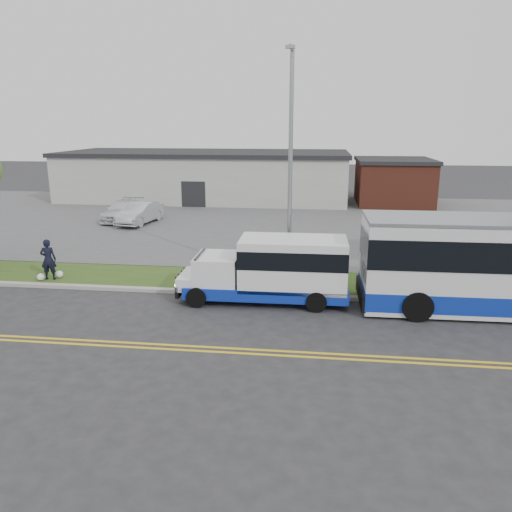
# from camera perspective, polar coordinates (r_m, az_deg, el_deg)

# --- Properties ---
(ground) EXTENTS (140.00, 140.00, 0.00)m
(ground) POSITION_cam_1_polar(r_m,az_deg,el_deg) (19.57, -5.65, -5.41)
(ground) COLOR #28282B
(ground) RESTS_ON ground
(lane_line_north) EXTENTS (70.00, 0.12, 0.01)m
(lane_line_north) POSITION_cam_1_polar(r_m,az_deg,el_deg) (16.12, -8.68, -10.08)
(lane_line_north) COLOR gold
(lane_line_north) RESTS_ON ground
(lane_line_south) EXTENTS (70.00, 0.12, 0.01)m
(lane_line_south) POSITION_cam_1_polar(r_m,az_deg,el_deg) (15.86, -8.97, -10.53)
(lane_line_south) COLOR gold
(lane_line_south) RESTS_ON ground
(curb) EXTENTS (80.00, 0.30, 0.15)m
(curb) POSITION_cam_1_polar(r_m,az_deg,el_deg) (20.55, -4.99, -4.16)
(curb) COLOR #9E9B93
(curb) RESTS_ON ground
(verge) EXTENTS (80.00, 3.30, 0.10)m
(verge) POSITION_cam_1_polar(r_m,az_deg,el_deg) (22.23, -4.02, -2.72)
(verge) COLOR #2C4A18
(verge) RESTS_ON ground
(parking_lot) EXTENTS (80.00, 25.00, 0.10)m
(parking_lot) POSITION_cam_1_polar(r_m,az_deg,el_deg) (35.76, 0.31, 4.08)
(parking_lot) COLOR #4C4C4F
(parking_lot) RESTS_ON ground
(commercial_building) EXTENTS (25.40, 10.40, 4.35)m
(commercial_building) POSITION_cam_1_polar(r_m,az_deg,el_deg) (46.24, -5.69, 9.15)
(commercial_building) COLOR #9E9E99
(commercial_building) RESTS_ON ground
(brick_wing) EXTENTS (6.30, 7.30, 3.90)m
(brick_wing) POSITION_cam_1_polar(r_m,az_deg,el_deg) (44.59, 15.41, 8.19)
(brick_wing) COLOR brown
(brick_wing) RESTS_ON ground
(streetlight_near) EXTENTS (0.35, 1.53, 9.50)m
(streetlight_near) POSITION_cam_1_polar(r_m,az_deg,el_deg) (20.70, 3.94, 10.61)
(streetlight_near) COLOR gray
(streetlight_near) RESTS_ON verge
(shuttle_bus) EXTENTS (6.67, 2.33, 2.54)m
(shuttle_bus) POSITION_cam_1_polar(r_m,az_deg,el_deg) (19.33, 2.30, -1.38)
(shuttle_bus) COLOR #0D2794
(shuttle_bus) RESTS_ON ground
(pedestrian) EXTENTS (0.74, 0.56, 1.82)m
(pedestrian) POSITION_cam_1_polar(r_m,az_deg,el_deg) (23.67, -22.65, -0.35)
(pedestrian) COLOR black
(pedestrian) RESTS_ON verge
(parked_car_a) EXTENTS (2.18, 4.62, 1.46)m
(parked_car_a) POSITION_cam_1_polar(r_m,az_deg,el_deg) (35.18, -13.13, 4.80)
(parked_car_a) COLOR #B5B9BD
(parked_car_a) RESTS_ON parking_lot
(parked_car_b) EXTENTS (1.93, 4.73, 1.37)m
(parked_car_b) POSITION_cam_1_polar(r_m,az_deg,el_deg) (36.80, -14.98, 5.04)
(parked_car_b) COLOR silver
(parked_car_b) RESTS_ON parking_lot
(grocery_bag_left) EXTENTS (0.32, 0.32, 0.32)m
(grocery_bag_left) POSITION_cam_1_polar(r_m,az_deg,el_deg) (23.81, -23.39, -2.22)
(grocery_bag_left) COLOR white
(grocery_bag_left) RESTS_ON verge
(grocery_bag_right) EXTENTS (0.32, 0.32, 0.32)m
(grocery_bag_right) POSITION_cam_1_polar(r_m,az_deg,el_deg) (23.93, -21.55, -1.95)
(grocery_bag_right) COLOR white
(grocery_bag_right) RESTS_ON verge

